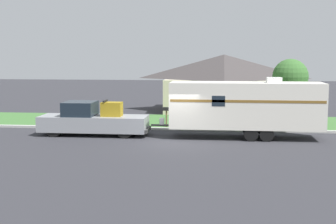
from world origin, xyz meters
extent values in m
plane|color=#2D2D33|center=(0.00, 0.00, 0.00)|extent=(120.00, 120.00, 0.00)
cube|color=#ADADA8|center=(0.00, 3.75, 0.07)|extent=(80.00, 0.30, 0.14)
cube|color=#3D6B33|center=(0.00, 7.40, 0.01)|extent=(80.00, 7.00, 0.03)
cube|color=beige|center=(2.66, 14.11, 1.34)|extent=(9.28, 6.65, 2.67)
pyramid|color=#3D3838|center=(2.66, 14.11, 3.65)|extent=(10.02, 7.19, 1.95)
cube|color=#4C3828|center=(2.66, 10.82, 1.05)|extent=(1.00, 0.06, 2.10)
cylinder|color=black|center=(-6.96, 0.69, 0.44)|extent=(0.89, 0.28, 0.89)
cylinder|color=black|center=(-6.96, 2.30, 0.44)|extent=(0.89, 0.28, 0.89)
cylinder|color=black|center=(-2.88, 0.69, 0.44)|extent=(0.89, 0.28, 0.89)
cylinder|color=black|center=(-2.88, 2.30, 0.44)|extent=(0.89, 0.28, 0.89)
cube|color=gray|center=(-6.26, 1.50, 0.68)|extent=(3.37, 1.97, 0.88)
cube|color=#19232D|center=(-5.66, 1.50, 1.53)|extent=(1.75, 1.81, 0.81)
cube|color=gray|center=(-3.18, 1.50, 0.68)|extent=(2.81, 1.97, 0.88)
cube|color=#333333|center=(-1.71, 1.50, 0.36)|extent=(0.12, 1.77, 0.20)
cube|color=olive|center=(-3.79, 1.50, 1.52)|extent=(1.15, 0.83, 0.80)
cube|color=black|center=(-4.16, 1.50, 2.00)|extent=(0.10, 0.91, 0.08)
cylinder|color=black|center=(4.03, 0.53, 0.38)|extent=(0.76, 0.22, 0.76)
cylinder|color=black|center=(4.03, 2.47, 0.38)|extent=(0.76, 0.22, 0.76)
cylinder|color=black|center=(4.86, 0.53, 0.38)|extent=(0.76, 0.22, 0.76)
cylinder|color=black|center=(4.86, 2.47, 0.38)|extent=(0.76, 0.22, 0.76)
cube|color=silver|center=(3.78, 1.50, 1.85)|extent=(8.34, 2.22, 2.51)
cube|color=brown|center=(3.78, 0.38, 2.16)|extent=(8.18, 0.01, 0.14)
cube|color=#383838|center=(-0.96, 1.50, 0.64)|extent=(1.13, 0.12, 0.10)
cylinder|color=silver|center=(-0.90, 1.50, 0.87)|extent=(0.28, 0.28, 0.36)
cube|color=silver|center=(5.28, 1.50, 3.24)|extent=(0.80, 0.68, 0.28)
cube|color=#19232D|center=(2.27, 0.38, 2.16)|extent=(0.70, 0.01, 0.56)
cylinder|color=brown|center=(-1.03, 4.86, 0.54)|extent=(0.09, 0.09, 1.07)
cube|color=black|center=(-1.03, 4.86, 1.18)|extent=(0.48, 0.20, 0.22)
cylinder|color=brown|center=(6.99, 7.37, 1.13)|extent=(0.24, 0.24, 2.27)
sphere|color=#38662D|center=(6.99, 7.37, 3.16)|extent=(2.38, 2.38, 2.38)
camera|label=1|loc=(2.33, -24.50, 4.62)|focal=50.00mm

